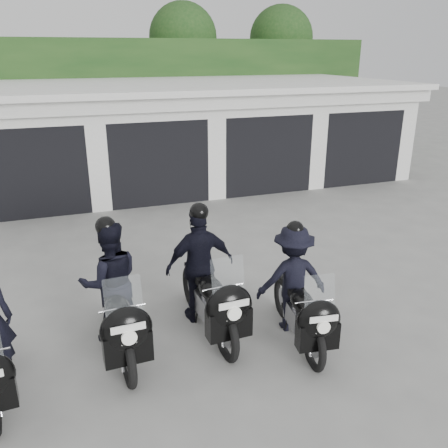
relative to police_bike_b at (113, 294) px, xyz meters
name	(u,v)px	position (x,y,z in m)	size (l,w,h in m)	color
ground	(234,300)	(1.98, 0.63, -0.80)	(80.00, 80.00, 0.00)	gray
garage_block	(141,136)	(1.98, 8.69, 0.63)	(16.40, 6.80, 2.96)	white
background_vegetation	(126,81)	(2.36, 13.55, 1.97)	(20.00, 3.90, 5.80)	#183A15
police_bike_b	(113,294)	(0.00, 0.00, 0.00)	(0.88, 2.17, 1.89)	black
police_bike_c	(204,275)	(1.31, 0.10, 0.01)	(1.06, 2.20, 1.91)	black
police_bike_d	(296,287)	(2.46, -0.55, -0.06)	(1.10, 1.97, 1.72)	black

